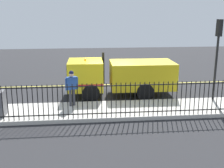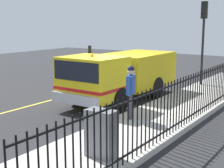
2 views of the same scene
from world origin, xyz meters
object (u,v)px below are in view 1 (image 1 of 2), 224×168
at_px(worker_standing, 72,84).
at_px(traffic_cone, 159,81).
at_px(traffic_light_near, 218,44).
at_px(utility_cabinet, 0,103).
at_px(work_truck, 116,75).

height_order(worker_standing, traffic_cone, worker_standing).
relative_size(traffic_light_near, utility_cabinet, 3.61).
xyz_separation_m(worker_standing, utility_cabinet, (1.10, -3.18, -0.51)).
bearing_deg(worker_standing, work_truck, 20.60).
distance_m(work_truck, traffic_cone, 3.72).
distance_m(work_truck, utility_cabinet, 6.48).
xyz_separation_m(utility_cabinet, traffic_cone, (-5.10, 8.68, -0.45)).
height_order(worker_standing, utility_cabinet, worker_standing).
height_order(work_truck, utility_cabinet, work_truck).
height_order(work_truck, traffic_cone, work_truck).
distance_m(worker_standing, traffic_light_near, 7.70).
bearing_deg(utility_cabinet, traffic_light_near, 97.08).
height_order(worker_standing, traffic_light_near, traffic_light_near).
bearing_deg(traffic_cone, worker_standing, -53.95).
bearing_deg(worker_standing, traffic_light_near, -18.48).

